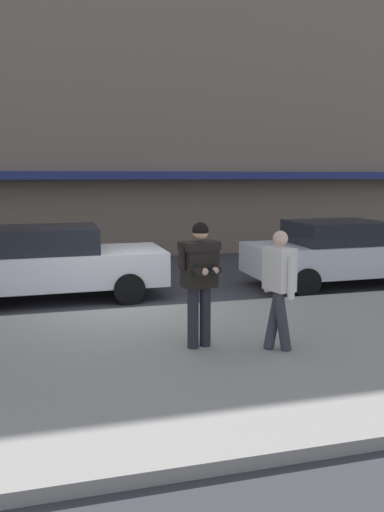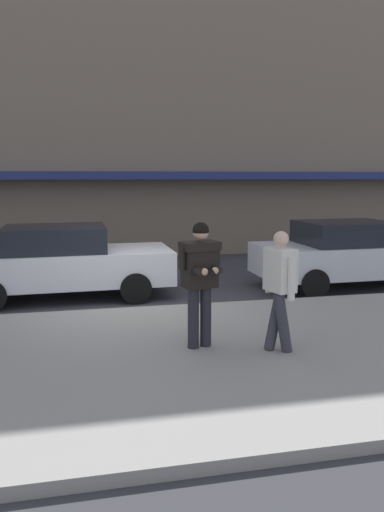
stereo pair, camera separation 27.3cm
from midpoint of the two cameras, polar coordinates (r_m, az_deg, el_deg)
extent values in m
plane|color=#333338|center=(9.71, -5.86, -6.31)|extent=(80.00, 80.00, 0.00)
cube|color=gray|center=(7.22, 4.88, -11.22)|extent=(32.00, 5.30, 0.14)
cube|color=silver|center=(9.91, -0.11, -5.92)|extent=(28.00, 0.12, 0.01)
cube|color=#756656|center=(18.49, -6.18, 23.24)|extent=(28.00, 4.00, 14.21)
cube|color=navy|center=(15.59, -4.94, 9.16)|extent=(26.60, 0.70, 0.24)
cube|color=silver|center=(10.90, -13.64, -1.21)|extent=(4.54, 1.92, 0.70)
cube|color=black|center=(10.81, -14.72, 1.93)|extent=(2.11, 1.68, 0.52)
cylinder|color=black|center=(11.88, -6.85, -1.90)|extent=(0.64, 0.23, 0.64)
cylinder|color=black|center=(10.22, -5.70, -3.68)|extent=(0.64, 0.23, 0.64)
cylinder|color=black|center=(11.89, -20.33, -2.40)|extent=(0.64, 0.23, 0.64)
cube|color=silver|center=(12.30, 18.40, -0.27)|extent=(4.54, 1.92, 0.70)
cube|color=black|center=(12.13, 17.82, 2.54)|extent=(2.10, 1.68, 0.52)
cylinder|color=black|center=(13.82, 21.37, -0.91)|extent=(0.64, 0.23, 0.64)
cylinder|color=black|center=(12.45, 10.77, -1.49)|extent=(0.64, 0.23, 0.64)
cylinder|color=black|center=(10.94, 14.45, -3.07)|extent=(0.64, 0.23, 0.64)
cylinder|color=#23232B|center=(7.23, 2.67, -6.91)|extent=(0.16, 0.16, 0.88)
cylinder|color=#23232B|center=(7.14, 1.25, -7.11)|extent=(0.16, 0.16, 0.88)
cube|color=black|center=(7.01, 2.00, -1.02)|extent=(0.52, 0.40, 0.64)
cube|color=black|center=(6.97, 2.01, 1.16)|extent=(0.59, 0.45, 0.12)
cylinder|color=black|center=(7.12, 3.92, 0.02)|extent=(0.11, 0.11, 0.30)
cylinder|color=black|center=(6.95, 3.70, -1.46)|extent=(0.17, 0.32, 0.10)
sphere|color=tan|center=(6.80, 3.80, -1.70)|extent=(0.10, 0.10, 0.10)
cylinder|color=black|center=(6.87, 0.02, -0.30)|extent=(0.11, 0.11, 0.30)
cylinder|color=black|center=(6.81, 1.53, -1.67)|extent=(0.17, 0.32, 0.10)
sphere|color=tan|center=(6.72, 2.60, -1.82)|extent=(0.10, 0.10, 0.10)
cube|color=black|center=(6.72, 3.37, -1.82)|extent=(0.11, 0.16, 0.07)
sphere|color=tan|center=(6.92, 2.14, 2.69)|extent=(0.22, 0.22, 0.22)
sphere|color=black|center=(6.91, 2.14, 2.94)|extent=(0.23, 0.23, 0.23)
cylinder|color=#33333D|center=(7.22, 10.53, -7.14)|extent=(0.35, 0.23, 0.87)
cylinder|color=#33333D|center=(7.09, 11.43, -7.48)|extent=(0.35, 0.23, 0.87)
cube|color=silver|center=(6.99, 11.15, -1.56)|extent=(0.38, 0.48, 0.60)
cylinder|color=silver|center=(7.20, 9.89, -1.86)|extent=(0.10, 0.10, 0.58)
cylinder|color=silver|center=(6.81, 12.44, -2.55)|extent=(0.10, 0.10, 0.58)
sphere|color=beige|center=(6.92, 11.26, 1.94)|extent=(0.21, 0.21, 0.21)
camera|label=1|loc=(0.14, -88.86, 0.18)|focal=35.00mm
camera|label=2|loc=(0.14, 91.14, -0.18)|focal=35.00mm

